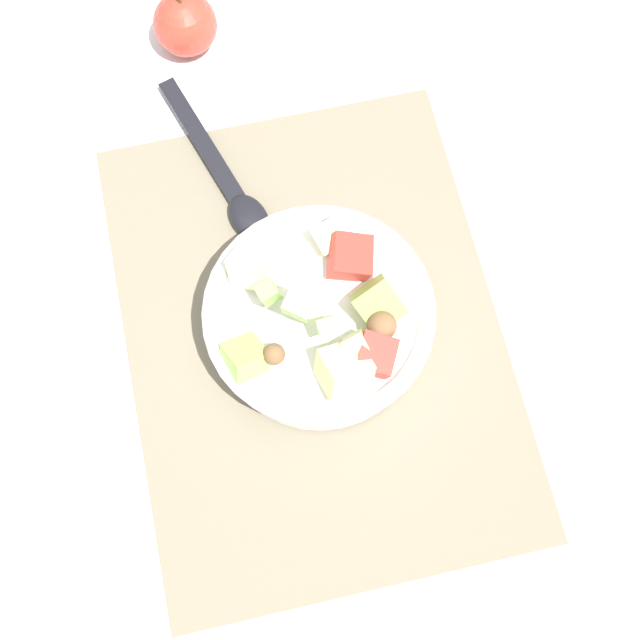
% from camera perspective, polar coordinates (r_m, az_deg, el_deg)
% --- Properties ---
extents(ground_plane, '(2.40, 2.40, 0.00)m').
position_cam_1_polar(ground_plane, '(0.82, -0.46, -0.93)').
color(ground_plane, silver).
extents(placemat, '(0.49, 0.36, 0.01)m').
position_cam_1_polar(placemat, '(0.82, -0.46, -0.86)').
color(placemat, '#756B56').
rests_on(placemat, ground_plane).
extents(salad_bowl, '(0.21, 0.21, 0.11)m').
position_cam_1_polar(salad_bowl, '(0.78, 0.04, -0.15)').
color(salad_bowl, white).
rests_on(salad_bowl, placemat).
extents(serving_spoon, '(0.21, 0.09, 0.01)m').
position_cam_1_polar(serving_spoon, '(0.88, -6.20, 9.13)').
color(serving_spoon, black).
rests_on(serving_spoon, placemat).
extents(whole_apple, '(0.07, 0.07, 0.08)m').
position_cam_1_polar(whole_apple, '(0.97, -9.11, 19.17)').
color(whole_apple, '#BC3828').
rests_on(whole_apple, ground_plane).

